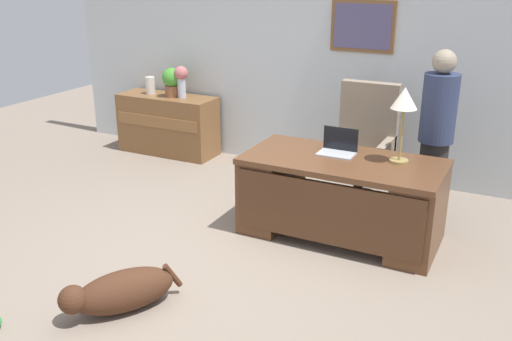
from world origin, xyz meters
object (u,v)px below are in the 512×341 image
Objects in this scene: vase_with_flowers at (181,78)px; potted_plant at (172,81)px; credenza at (168,124)px; person_standing at (436,135)px; laptop at (338,147)px; desk_lamp at (404,103)px; vase_empty at (150,85)px; dog_toy_bone at (88,304)px; dog_lying at (120,291)px; desk at (340,196)px; armchair at (363,151)px.

vase_with_flowers is 1.10× the size of potted_plant.
person_standing reaches higher than credenza.
laptop is 0.89× the size of potted_plant.
desk_lamp reaches higher than credenza.
vase_with_flowers is 0.50m from vase_empty.
vase_empty is 1.26× the size of dog_toy_bone.
potted_plant reaches higher than laptop.
dog_lying is 3.61m from vase_with_flowers.
person_standing reaches higher than laptop.
laptop is 3.16m from vase_empty.
credenza reaches higher than desk.
desk_lamp reaches higher than vase_with_flowers.
potted_plant is at bearing 170.43° from person_standing.
credenza is at bearing -179.12° from potted_plant.
laptop is at bearing -24.30° from potted_plant.
credenza is at bearing 154.45° from desk.
armchair reaches higher than vase_with_flowers.
desk is at bearing -25.55° from credenza.
desk is 7.83× the size of vase_empty.
armchair is 3.05× the size of vase_with_flowers.
vase_empty is at bearing 158.22° from laptop.
armchair is 3.77× the size of laptop.
armchair is at bearing 124.20° from desk_lamp.
vase_with_flowers is (-3.19, 0.56, 0.16)m from person_standing.
dog_lying is 4.45× the size of dog_toy_bone.
vase_empty is 3.79m from dog_toy_bone.
credenza is 7.34× the size of dog_toy_bone.
desk_lamp is (3.23, -1.17, 0.87)m from credenza.
desk_lamp is at bearing 50.67° from dog_toy_bone.
vase_with_flowers is (-2.45, 1.17, 0.21)m from laptop.
desk is 2.21× the size of dog_lying.
person_standing is 5.08× the size of laptop.
dog_lying is at bearing -57.23° from vase_empty.
potted_plant is (-2.69, 1.33, 0.55)m from desk.
desk_lamp is 3.23m from vase_with_flowers.
potted_plant is at bearing 0.88° from credenza.
vase_empty is (-3.03, 1.33, 0.46)m from desk.
credenza is at bearing 172.23° from armchair.
vase_with_flowers is at bearing 154.46° from laptop.
person_standing is 4.51× the size of potted_plant.
person_standing is at bearing -14.71° from armchair.
vase_empty is (-2.93, 0.37, 0.34)m from armchair.
credenza is at bearing 115.55° from dog_toy_bone.
dog_toy_bone is (-1.69, -2.06, -1.22)m from desk_lamp.
credenza is 2.96m from laptop.
potted_plant is (-2.60, 0.37, 0.43)m from armchair.
vase_empty is at bearing 179.67° from credenza.
credenza is at bearing 170.71° from person_standing.
credenza is 3.50m from person_standing.
armchair is 1.21m from desk_lamp.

